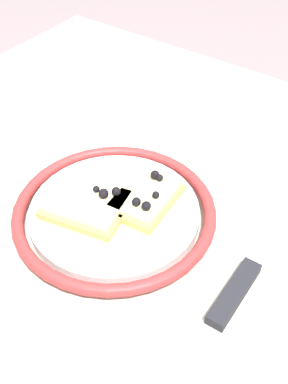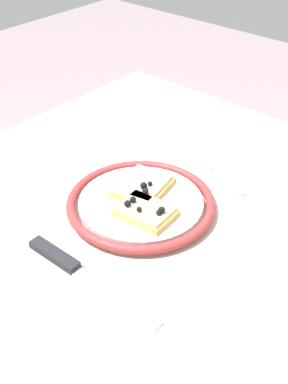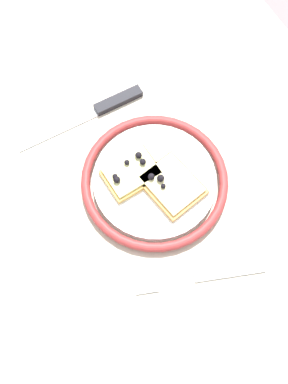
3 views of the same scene
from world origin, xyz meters
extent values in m
cube|color=#BCB29E|center=(0.00, 0.00, 0.76)|extent=(0.96, 0.80, 0.04)
cylinder|color=#4C4742|center=(-0.42, -0.34, 0.37)|extent=(0.05, 0.05, 0.74)
cylinder|color=white|center=(-0.05, -0.02, 0.79)|extent=(0.20, 0.20, 0.02)
torus|color=maroon|center=(-0.05, -0.02, 0.79)|extent=(0.24, 0.24, 0.01)
cube|color=tan|center=(-0.08, -0.04, 0.80)|extent=(0.11, 0.09, 0.01)
cube|color=beige|center=(-0.08, -0.04, 0.81)|extent=(0.10, 0.08, 0.01)
sphere|color=black|center=(-0.08, -0.02, 0.82)|extent=(0.01, 0.01, 0.01)
sphere|color=black|center=(-0.06, -0.01, 0.82)|extent=(0.01, 0.01, 0.01)
sphere|color=black|center=(-0.07, -0.02, 0.82)|extent=(0.01, 0.01, 0.01)
cube|color=tan|center=(-0.03, 0.01, 0.80)|extent=(0.07, 0.09, 0.01)
cube|color=beige|center=(-0.03, 0.01, 0.81)|extent=(0.06, 0.08, 0.01)
sphere|color=black|center=(-0.02, 0.01, 0.82)|extent=(0.01, 0.01, 0.01)
sphere|color=black|center=(-0.03, 0.04, 0.82)|extent=(0.01, 0.01, 0.01)
sphere|color=black|center=(-0.01, -0.01, 0.82)|extent=(0.01, 0.01, 0.01)
sphere|color=black|center=(-0.04, 0.04, 0.82)|extent=(0.01, 0.01, 0.01)
sphere|color=black|center=(-0.03, -0.01, 0.82)|extent=(0.01, 0.01, 0.01)
cube|color=silver|center=(0.11, 0.08, 0.78)|extent=(0.02, 0.15, 0.00)
cube|color=black|center=(0.11, -0.03, 0.79)|extent=(0.02, 0.09, 0.01)
cube|color=silver|center=(-0.24, -0.05, 0.78)|extent=(0.05, 0.11, 0.00)
cube|color=silver|center=(-0.20, 0.07, 0.78)|extent=(0.03, 0.04, 0.00)
camera|label=1|loc=(0.21, -0.33, 1.20)|focal=45.30mm
camera|label=2|loc=(0.43, 0.42, 1.29)|focal=47.27mm
camera|label=3|loc=(-0.27, 0.12, 1.40)|focal=37.62mm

